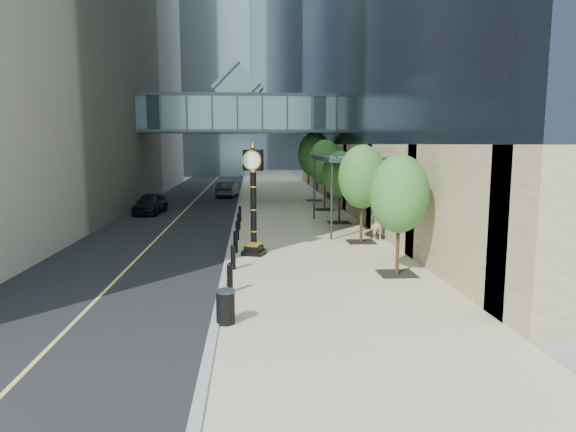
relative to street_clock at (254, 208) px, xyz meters
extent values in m
plane|color=gray|center=(1.86, -6.89, -2.19)|extent=(320.00, 320.00, 0.00)
cube|color=black|center=(-5.14, 33.11, -2.18)|extent=(8.00, 180.00, 0.02)
cube|color=tan|center=(2.86, 33.11, -2.16)|extent=(8.00, 180.00, 0.06)
cube|color=gray|center=(-1.14, 33.11, -2.16)|extent=(0.25, 180.00, 0.07)
cube|color=#95A8BC|center=(-4.14, 113.11, 30.31)|extent=(22.00, 22.00, 65.00)
cube|color=#45616E|center=(-1.14, 21.11, 5.31)|extent=(17.00, 4.00, 3.00)
cube|color=#383F44|center=(-1.14, 21.11, 3.86)|extent=(17.00, 4.20, 0.25)
cube|color=#383F44|center=(-1.14, 21.11, 6.76)|extent=(17.00, 4.20, 0.25)
cube|color=#45616E|center=(-1.14, 21.11, 7.41)|extent=(4.24, 3.00, 4.24)
cube|color=#383F44|center=(5.36, 7.11, 2.01)|extent=(3.00, 8.00, 0.25)
cube|color=#45616E|center=(5.36, 7.11, 2.16)|extent=(2.80, 7.80, 0.06)
cylinder|color=#383F44|center=(4.06, 3.41, -0.09)|extent=(0.12, 0.12, 4.20)
cylinder|color=#383F44|center=(4.06, 10.81, -0.09)|extent=(0.12, 0.12, 4.20)
cylinder|color=black|center=(-0.84, -5.89, -1.68)|extent=(0.20, 0.20, 0.90)
cylinder|color=black|center=(-0.84, -2.69, -1.68)|extent=(0.20, 0.20, 0.90)
cylinder|color=black|center=(-0.84, 0.51, -1.68)|extent=(0.20, 0.20, 0.90)
cylinder|color=black|center=(-0.84, 3.71, -1.68)|extent=(0.20, 0.20, 0.90)
cylinder|color=black|center=(-0.84, 6.91, -1.68)|extent=(0.20, 0.20, 0.90)
cylinder|color=black|center=(-0.84, 10.11, -1.68)|extent=(0.20, 0.20, 0.90)
cube|color=black|center=(5.46, -3.89, -2.12)|extent=(1.40, 1.40, 0.02)
cylinder|color=#3B2B19|center=(5.46, -3.89, -0.91)|extent=(0.14, 0.14, 2.44)
ellipsoid|color=#2C6525|center=(5.46, -3.89, 0.97)|extent=(2.23, 2.23, 2.98)
cube|color=black|center=(5.46, 2.61, -2.12)|extent=(1.40, 1.40, 0.02)
cylinder|color=#3B2B19|center=(5.46, 2.61, -0.82)|extent=(0.14, 0.14, 2.62)
ellipsoid|color=#2C6525|center=(5.46, 2.61, 1.20)|extent=(2.40, 2.40, 3.20)
cube|color=black|center=(5.46, 9.11, -2.12)|extent=(1.40, 1.40, 0.02)
cylinder|color=#3B2B19|center=(5.46, 9.11, -0.92)|extent=(0.14, 0.14, 2.42)
ellipsoid|color=#2C6525|center=(5.46, 9.11, 0.95)|extent=(2.22, 2.22, 2.96)
cube|color=black|center=(5.46, 15.61, -2.12)|extent=(1.40, 1.40, 0.02)
cylinder|color=#3B2B19|center=(5.46, 15.61, -0.73)|extent=(0.14, 0.14, 2.80)
ellipsoid|color=#2C6525|center=(5.46, 15.61, 1.44)|extent=(2.57, 2.57, 3.43)
cube|color=black|center=(5.46, 22.11, -2.12)|extent=(1.40, 1.40, 0.02)
cylinder|color=#3B2B19|center=(5.46, 22.11, -0.54)|extent=(0.14, 0.14, 3.18)
ellipsoid|color=#2C6525|center=(5.46, 22.11, 1.92)|extent=(2.91, 2.91, 3.89)
cube|color=black|center=(0.00, 0.00, -2.03)|extent=(1.17, 1.17, 0.20)
cube|color=black|center=(0.00, 0.00, -1.82)|extent=(0.91, 0.91, 0.20)
cube|color=gold|center=(0.00, 0.00, -1.62)|extent=(0.72, 0.72, 0.20)
cylinder|color=black|center=(0.00, 0.00, 0.07)|extent=(0.27, 0.27, 3.17)
cube|color=black|center=(0.00, 0.00, 2.12)|extent=(0.92, 0.58, 0.92)
cylinder|color=white|center=(0.00, 0.18, 2.12)|extent=(0.69, 0.28, 0.72)
cylinder|color=white|center=(0.00, -0.18, 2.12)|extent=(0.69, 0.28, 0.72)
sphere|color=gold|center=(0.00, 0.00, 2.68)|extent=(0.20, 0.20, 0.20)
cylinder|color=black|center=(-0.84, -8.94, -1.68)|extent=(0.55, 0.55, 0.90)
imported|color=#B9B2AA|center=(6.36, 2.98, -1.18)|extent=(0.79, 0.61, 1.91)
imported|color=black|center=(-7.37, 14.60, -1.42)|extent=(2.12, 4.54, 1.50)
imported|color=#222227|center=(-2.34, 26.21, -1.44)|extent=(2.10, 4.61, 1.47)
camera|label=1|loc=(-0.09, -22.75, 2.83)|focal=32.00mm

